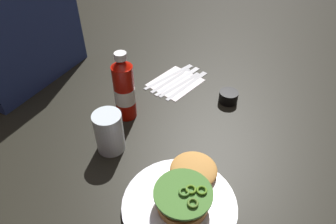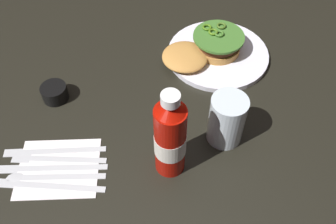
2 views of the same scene
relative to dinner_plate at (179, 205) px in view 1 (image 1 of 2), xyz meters
name	(u,v)px [view 1 (image 1 of 2)]	position (x,y,z in m)	size (l,w,h in m)	color
ground_plane	(172,151)	(0.14, 0.09, -0.01)	(3.00, 3.00, 0.00)	black
dinner_plate	(179,205)	(0.00, 0.00, 0.00)	(0.25, 0.25, 0.01)	white
burger_sandwich	(187,187)	(0.03, 0.00, 0.03)	(0.21, 0.13, 0.05)	#BE823E
ketchup_bottle	(124,90)	(0.20, 0.27, 0.08)	(0.06, 0.06, 0.21)	#AB0F05
water_glass	(109,132)	(0.08, 0.23, 0.05)	(0.07, 0.07, 0.11)	silver
condiment_cup	(228,97)	(0.40, 0.03, 0.01)	(0.06, 0.06, 0.03)	black
napkin	(175,82)	(0.41, 0.22, -0.01)	(0.16, 0.13, 0.00)	white
steak_knife	(190,83)	(0.43, 0.17, 0.00)	(0.20, 0.06, 0.00)	silver
fork_utensil	(184,82)	(0.43, 0.19, 0.00)	(0.18, 0.07, 0.00)	silver
table_knife	(181,78)	(0.44, 0.21, 0.00)	(0.21, 0.07, 0.00)	silver
spoon_utensil	(177,76)	(0.45, 0.23, 0.00)	(0.19, 0.06, 0.00)	silver
butter_knife	(172,74)	(0.45, 0.24, 0.00)	(0.21, 0.09, 0.00)	silver
diner_person	(10,10)	(0.22, 0.67, 0.22)	(0.37, 0.18, 0.55)	navy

